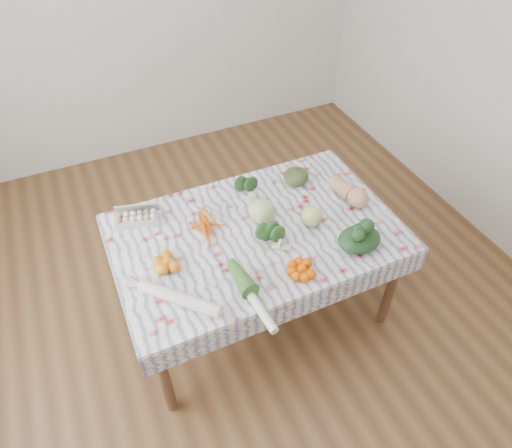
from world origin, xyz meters
The scene contains 16 objects.
ground centered at (0.00, 0.00, 0.00)m, with size 4.50×4.50×0.00m, color brown.
dining_table centered at (0.00, 0.00, 0.68)m, with size 1.60×1.00×0.75m.
tablecloth centered at (0.00, 0.00, 0.76)m, with size 1.66×1.06×0.01m, color white.
egg_carton centered at (-0.61, 0.35, 0.80)m, with size 0.26×0.10×0.07m, color #B1B1AC.
carrot_bunch centered at (-0.25, 0.14, 0.78)m, with size 0.19×0.18×0.04m, color #DF5308.
kale_bunch centered at (0.09, 0.31, 0.82)m, with size 0.14×0.12×0.12m, color #1E3A18.
kabocha_squash centered at (0.42, 0.30, 0.82)m, with size 0.17×0.17×0.11m, color #3B4B23.
cabbage centered at (0.07, 0.07, 0.84)m, with size 0.15×0.15×0.15m, color #B0CB7E.
butternut_squash centered at (0.65, 0.03, 0.83)m, with size 0.13×0.28×0.13m, color tan.
orange_cluster centered at (-0.55, -0.05, 0.80)m, with size 0.21×0.21×0.07m, color orange.
broccoli centered at (0.04, -0.15, 0.81)m, with size 0.14×0.14×0.10m, color #244E1C.
mandarin_cluster centered at (0.09, -0.39, 0.79)m, with size 0.19×0.19×0.06m, color #FF5D00.
grapefruit centered at (0.32, -0.08, 0.82)m, with size 0.12×0.12×0.12m, color #C3C569.
spinach_bag centered at (0.48, -0.35, 0.82)m, with size 0.25×0.20×0.11m, color black.
daikon centered at (-0.56, -0.31, 0.80)m, with size 0.07×0.07×0.48m, color silver.
leek centered at (-0.22, -0.44, 0.79)m, with size 0.05×0.05×0.46m, color white.
Camera 1 is at (-0.78, -1.72, 2.65)m, focal length 32.00 mm.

